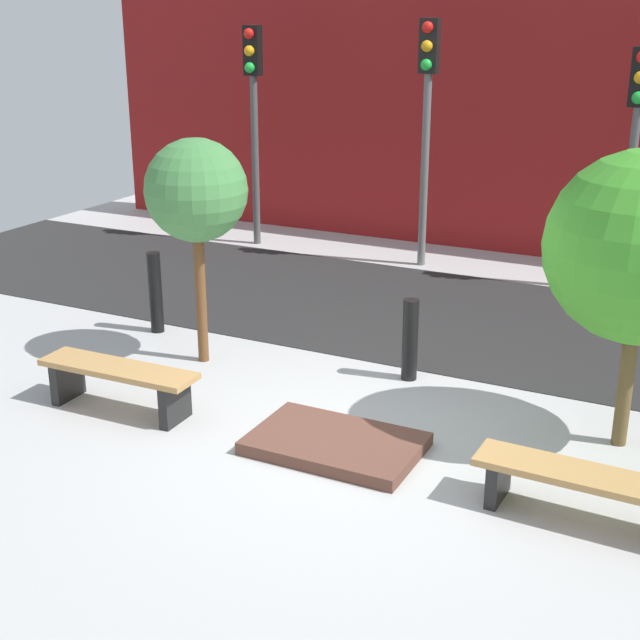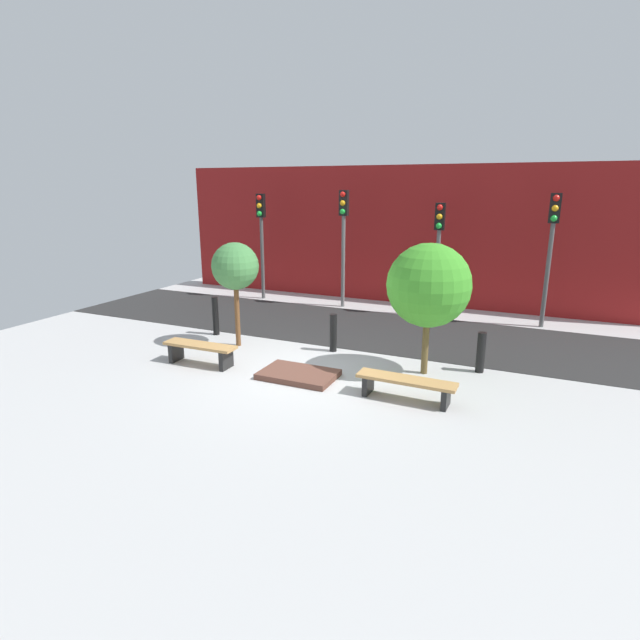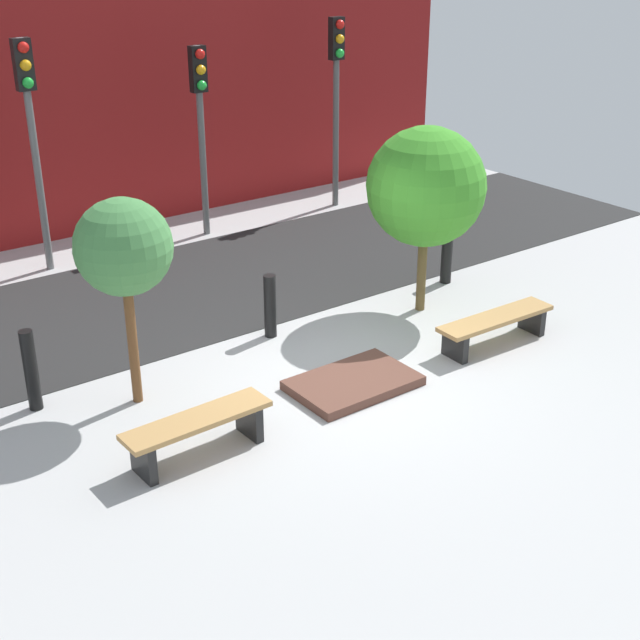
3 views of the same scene
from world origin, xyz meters
The scene contains 15 objects.
ground_plane centered at (0.00, 0.00, 0.00)m, with size 18.00×18.00×0.00m, color #B2B2B2.
road_strip centered at (0.00, 3.80, 0.01)m, with size 18.00×3.82×0.01m, color #272727.
building_facade centered at (0.00, 7.56, 2.24)m, with size 16.20×0.50×4.48m, color maroon.
bench_left centered at (-2.31, -0.42, 0.34)m, with size 1.70×0.47×0.48m.
bench_right centered at (2.31, -0.42, 0.31)m, with size 1.84×0.46×0.42m.
planter_bed centered at (0.00, -0.22, 0.06)m, with size 1.54×1.00×0.12m, color brown.
tree_behind_left_bench centered at (-2.31, 1.08, 1.96)m, with size 1.13×1.13×2.54m.
tree_behind_right_bench centered at (2.31, 1.08, 1.88)m, with size 1.70×1.70×2.74m.
bollard_far_left centered at (-3.37, 1.64, 0.51)m, with size 0.16×0.16×1.02m, color black.
bollard_left centered at (0.00, 1.64, 0.45)m, with size 0.17×0.17×0.91m, color black.
bollard_center centered at (3.37, 1.64, 0.44)m, with size 0.18×0.18×0.87m, color black.
traffic_light_west centered at (-4.49, 5.99, 2.47)m, with size 0.28×0.27×3.57m.
traffic_light_mid_west centered at (-1.50, 5.99, 2.55)m, with size 0.28×0.27×3.70m.
traffic_light_mid_east centered at (1.50, 5.99, 2.33)m, with size 0.28×0.27×3.36m.
traffic_light_east centered at (4.49, 5.99, 2.52)m, with size 0.28×0.27×3.64m.
Camera 2 is at (4.36, -8.82, 3.82)m, focal length 28.00 mm.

